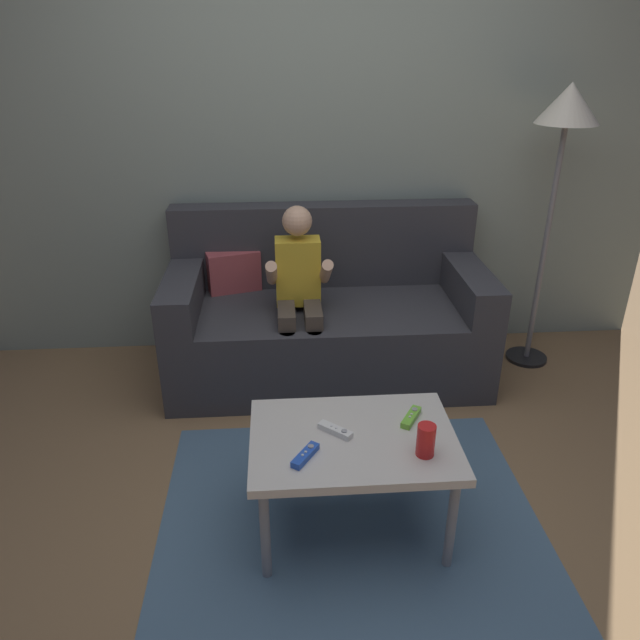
% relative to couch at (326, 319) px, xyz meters
% --- Properties ---
extents(ground_plane, '(8.16, 8.16, 0.00)m').
position_rel_couch_xyz_m(ground_plane, '(-0.03, -1.32, -0.32)').
color(ground_plane, olive).
extents(wall_back, '(4.08, 0.05, 2.50)m').
position_rel_couch_xyz_m(wall_back, '(-0.03, 0.39, 0.93)').
color(wall_back, gray).
rests_on(wall_back, ground).
extents(couch, '(1.74, 0.80, 0.91)m').
position_rel_couch_xyz_m(couch, '(0.00, 0.00, 0.00)').
color(couch, '#38383D').
rests_on(couch, ground).
extents(person_seated_on_couch, '(0.33, 0.41, 1.00)m').
position_rel_couch_xyz_m(person_seated_on_couch, '(-0.16, -0.19, 0.26)').
color(person_seated_on_couch, '#4C4238').
rests_on(person_seated_on_couch, ground).
extents(coffee_table, '(0.77, 0.54, 0.44)m').
position_rel_couch_xyz_m(coffee_table, '(-0.00, -1.25, 0.07)').
color(coffee_table, beige).
rests_on(coffee_table, ground).
extents(area_rug, '(1.53, 1.37, 0.01)m').
position_rel_couch_xyz_m(area_rug, '(-0.00, -1.25, -0.32)').
color(area_rug, slate).
rests_on(area_rug, ground).
extents(game_remote_white_near_edge, '(0.13, 0.12, 0.03)m').
position_rel_couch_xyz_m(game_remote_white_near_edge, '(-0.06, -1.23, 0.13)').
color(game_remote_white_near_edge, white).
rests_on(game_remote_white_near_edge, coffee_table).
extents(game_remote_lime_center, '(0.10, 0.14, 0.03)m').
position_rel_couch_xyz_m(game_remote_lime_center, '(0.24, -1.17, 0.13)').
color(game_remote_lime_center, '#72C638').
rests_on(game_remote_lime_center, coffee_table).
extents(game_remote_blue_far_corner, '(0.11, 0.14, 0.03)m').
position_rel_couch_xyz_m(game_remote_blue_far_corner, '(-0.18, -1.37, 0.13)').
color(game_remote_blue_far_corner, blue).
rests_on(game_remote_blue_far_corner, coffee_table).
extents(soda_can, '(0.07, 0.07, 0.12)m').
position_rel_couch_xyz_m(soda_can, '(0.24, -1.38, 0.18)').
color(soda_can, red).
rests_on(soda_can, coffee_table).
extents(floor_lamp, '(0.32, 0.32, 1.57)m').
position_rel_couch_xyz_m(floor_lamp, '(1.22, 0.03, 1.03)').
color(floor_lamp, black).
rests_on(floor_lamp, ground).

